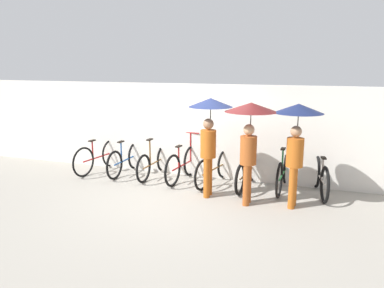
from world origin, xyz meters
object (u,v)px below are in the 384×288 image
(parked_bicycle_7, at_px, (320,177))
(pedestrian_leading, at_px, (210,122))
(parked_bicycle_1, at_px, (125,159))
(parked_bicycle_4, at_px, (214,168))
(parked_bicycle_5, at_px, (247,172))
(pedestrian_center, at_px, (250,124))
(parked_bicycle_6, at_px, (283,173))
(parked_bicycle_3, at_px, (182,165))
(parked_bicycle_2, at_px, (154,162))
(parked_bicycle_0, at_px, (98,157))
(pedestrian_trailing, at_px, (297,128))

(parked_bicycle_7, height_order, pedestrian_leading, pedestrian_leading)
(parked_bicycle_1, height_order, parked_bicycle_4, parked_bicycle_4)
(parked_bicycle_1, relative_size, parked_bicycle_5, 0.98)
(parked_bicycle_1, height_order, parked_bicycle_7, parked_bicycle_1)
(pedestrian_center, bearing_deg, parked_bicycle_6, 60.92)
(parked_bicycle_4, relative_size, pedestrian_leading, 0.86)
(parked_bicycle_3, distance_m, pedestrian_center, 2.31)
(parked_bicycle_2, bearing_deg, parked_bicycle_3, -94.81)
(parked_bicycle_0, distance_m, parked_bicycle_7, 5.43)
(parked_bicycle_1, relative_size, parked_bicycle_2, 0.99)
(parked_bicycle_3, distance_m, parked_bicycle_6, 2.33)
(pedestrian_center, bearing_deg, parked_bicycle_7, 36.26)
(parked_bicycle_7, bearing_deg, parked_bicycle_4, 80.26)
(parked_bicycle_1, xyz_separation_m, parked_bicycle_2, (0.78, 0.02, -0.01))
(parked_bicycle_0, xyz_separation_m, parked_bicycle_7, (5.43, 0.02, -0.00))
(parked_bicycle_2, relative_size, parked_bicycle_7, 1.02)
(pedestrian_trailing, bearing_deg, parked_bicycle_5, 148.96)
(parked_bicycle_7, distance_m, pedestrian_leading, 2.63)
(parked_bicycle_5, bearing_deg, parked_bicycle_3, 95.28)
(parked_bicycle_1, height_order, parked_bicycle_5, same)
(parked_bicycle_3, bearing_deg, parked_bicycle_5, -83.66)
(pedestrian_trailing, bearing_deg, parked_bicycle_7, 66.09)
(parked_bicycle_4, relative_size, pedestrian_trailing, 0.88)
(parked_bicycle_2, relative_size, pedestrian_trailing, 0.87)
(parked_bicycle_7, distance_m, pedestrian_center, 2.05)
(parked_bicycle_3, distance_m, pedestrian_trailing, 2.97)
(pedestrian_trailing, bearing_deg, parked_bicycle_2, 171.43)
(parked_bicycle_0, distance_m, parked_bicycle_2, 1.55)
(parked_bicycle_0, bearing_deg, parked_bicycle_1, -80.39)
(parked_bicycle_1, distance_m, parked_bicycle_5, 3.10)
(parked_bicycle_3, bearing_deg, pedestrian_leading, -124.13)
(parked_bicycle_0, bearing_deg, parked_bicycle_3, -83.44)
(pedestrian_trailing, bearing_deg, pedestrian_center, -166.11)
(pedestrian_leading, distance_m, pedestrian_trailing, 1.73)
(parked_bicycle_5, distance_m, parked_bicycle_7, 1.55)
(parked_bicycle_1, relative_size, parked_bicycle_7, 1.00)
(parked_bicycle_4, xyz_separation_m, pedestrian_center, (0.97, -0.94, 1.22))
(parked_bicycle_0, relative_size, parked_bicycle_4, 1.02)
(parked_bicycle_5, distance_m, parked_bicycle_6, 0.78)
(pedestrian_leading, relative_size, pedestrian_trailing, 1.02)
(pedestrian_leading, height_order, pedestrian_trailing, pedestrian_leading)
(pedestrian_center, bearing_deg, parked_bicycle_5, 102.71)
(parked_bicycle_6, bearing_deg, parked_bicycle_4, 95.14)
(parked_bicycle_5, distance_m, pedestrian_center, 1.55)
(parked_bicycle_3, height_order, pedestrian_trailing, pedestrian_trailing)
(parked_bicycle_7, xyz_separation_m, pedestrian_center, (-1.35, -0.97, 1.20))
(parked_bicycle_1, height_order, parked_bicycle_3, parked_bicycle_3)
(parked_bicycle_0, height_order, parked_bicycle_3, parked_bicycle_3)
(parked_bicycle_3, bearing_deg, parked_bicycle_2, 89.14)
(parked_bicycle_3, height_order, parked_bicycle_4, parked_bicycle_4)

